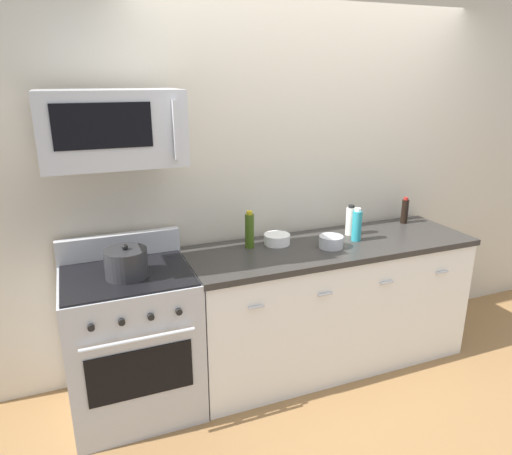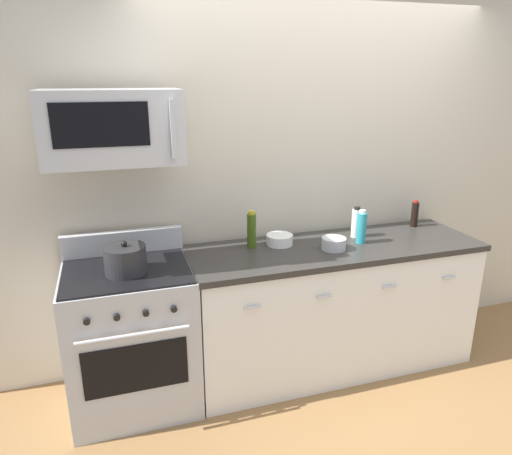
% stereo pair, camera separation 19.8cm
% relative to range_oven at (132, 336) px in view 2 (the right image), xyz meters
% --- Properties ---
extents(ground_plane, '(6.12, 6.12, 0.00)m').
position_rel_range_oven_xyz_m(ground_plane, '(1.38, -0.00, -0.47)').
color(ground_plane, olive).
extents(back_wall, '(5.10, 0.10, 2.70)m').
position_rel_range_oven_xyz_m(back_wall, '(1.38, 0.41, 0.88)').
color(back_wall, beige).
rests_on(back_wall, ground_plane).
extents(counter_unit, '(2.01, 0.66, 0.92)m').
position_rel_range_oven_xyz_m(counter_unit, '(1.38, -0.00, -0.01)').
color(counter_unit, white).
rests_on(counter_unit, ground_plane).
extents(range_oven, '(0.76, 0.69, 1.07)m').
position_rel_range_oven_xyz_m(range_oven, '(0.00, 0.00, 0.00)').
color(range_oven, '#B7BABF').
rests_on(range_oven, ground_plane).
extents(microwave, '(0.74, 0.44, 0.40)m').
position_rel_range_oven_xyz_m(microwave, '(0.00, 0.04, 1.28)').
color(microwave, '#B7BABF').
extents(bottle_vinegar_white, '(0.07, 0.07, 0.22)m').
position_rel_range_oven_xyz_m(bottle_vinegar_white, '(1.60, 0.12, 0.56)').
color(bottle_vinegar_white, silver).
rests_on(bottle_vinegar_white, countertop_slab).
extents(bottle_soy_sauce_dark, '(0.05, 0.05, 0.21)m').
position_rel_range_oven_xyz_m(bottle_soy_sauce_dark, '(2.14, 0.20, 0.55)').
color(bottle_soy_sauce_dark, black).
rests_on(bottle_soy_sauce_dark, countertop_slab).
extents(bottle_olive_oil, '(0.06, 0.06, 0.25)m').
position_rel_range_oven_xyz_m(bottle_olive_oil, '(0.82, 0.14, 0.57)').
color(bottle_olive_oil, '#385114').
rests_on(bottle_olive_oil, countertop_slab).
extents(bottle_dish_soap, '(0.07, 0.07, 0.23)m').
position_rel_range_oven_xyz_m(bottle_dish_soap, '(1.57, -0.01, 0.56)').
color(bottle_dish_soap, teal).
rests_on(bottle_dish_soap, countertop_slab).
extents(bowl_white_ceramic, '(0.18, 0.18, 0.07)m').
position_rel_range_oven_xyz_m(bowl_white_ceramic, '(1.02, 0.13, 0.49)').
color(bowl_white_ceramic, white).
rests_on(bowl_white_ceramic, countertop_slab).
extents(bowl_steel_prep, '(0.16, 0.16, 0.08)m').
position_rel_range_oven_xyz_m(bowl_steel_prep, '(1.33, -0.06, 0.49)').
color(bowl_steel_prep, '#B2B5BA').
rests_on(bowl_steel_prep, countertop_slab).
extents(stockpot, '(0.24, 0.24, 0.20)m').
position_rel_range_oven_xyz_m(stockpot, '(0.00, -0.05, 0.54)').
color(stockpot, '#262628').
rests_on(stockpot, range_oven).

